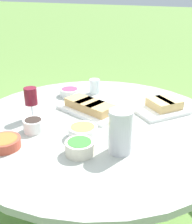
# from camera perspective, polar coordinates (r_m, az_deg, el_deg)

# --- Properties ---
(ground_plane) EXTENTS (40.00, 40.00, 0.00)m
(ground_plane) POSITION_cam_1_polar(r_m,az_deg,el_deg) (1.99, 0.00, -21.34)
(ground_plane) COLOR #668E42
(dining_table) EXTENTS (1.44, 1.44, 0.74)m
(dining_table) POSITION_cam_1_polar(r_m,az_deg,el_deg) (1.59, 0.00, -4.75)
(dining_table) COLOR #4C4C51
(dining_table) RESTS_ON ground_plane
(water_pitcher) EXTENTS (0.11, 0.11, 0.20)m
(water_pitcher) POSITION_cam_1_polar(r_m,az_deg,el_deg) (1.24, 4.97, -3.99)
(water_pitcher) COLOR silver
(water_pitcher) RESTS_ON dining_table
(wine_glass) EXTENTS (0.07, 0.07, 0.18)m
(wine_glass) POSITION_cam_1_polar(r_m,az_deg,el_deg) (1.58, -13.11, 2.93)
(wine_glass) COLOR silver
(wine_glass) RESTS_ON dining_table
(platter_bread_main) EXTENTS (0.37, 0.37, 0.07)m
(platter_bread_main) POSITION_cam_1_polar(r_m,az_deg,el_deg) (1.72, 13.24, 1.12)
(platter_bread_main) COLOR white
(platter_bread_main) RESTS_ON dining_table
(platter_charcuterie) EXTENTS (0.42, 0.30, 0.07)m
(platter_charcuterie) POSITION_cam_1_polar(r_m,az_deg,el_deg) (1.66, -1.31, 0.93)
(platter_charcuterie) COLOR white
(platter_charcuterie) RESTS_ON dining_table
(bowl_fries) EXTENTS (0.14, 0.14, 0.06)m
(bowl_fries) POSITION_cam_1_polar(r_m,az_deg,el_deg) (1.39, -2.71, -3.91)
(bowl_fries) COLOR white
(bowl_fries) RESTS_ON dining_table
(bowl_salad) EXTENTS (0.13, 0.13, 0.06)m
(bowl_salad) POSITION_cam_1_polar(r_m,az_deg,el_deg) (1.26, -3.35, -7.11)
(bowl_salad) COLOR beige
(bowl_salad) RESTS_ON dining_table
(bowl_olives) EXTENTS (0.10, 0.10, 0.07)m
(bowl_olives) POSITION_cam_1_polar(r_m,az_deg,el_deg) (1.48, -12.59, -2.53)
(bowl_olives) COLOR white
(bowl_olives) RESTS_ON dining_table
(bowl_dip_red) EXTENTS (0.13, 0.13, 0.05)m
(bowl_dip_red) POSITION_cam_1_polar(r_m,az_deg,el_deg) (1.92, -5.35, 4.12)
(bowl_dip_red) COLOR white
(bowl_dip_red) RESTS_ON dining_table
(bowl_roasted_veg) EXTENTS (0.15, 0.15, 0.05)m
(bowl_roasted_veg) POSITION_cam_1_polar(r_m,az_deg,el_deg) (1.37, -18.14, -5.91)
(bowl_roasted_veg) COLOR #B74733
(bowl_roasted_veg) RESTS_ON dining_table
(cup_water_near) EXTENTS (0.07, 0.07, 0.10)m
(cup_water_near) POSITION_cam_1_polar(r_m,az_deg,el_deg) (1.95, -0.30, 5.27)
(cup_water_near) COLOR silver
(cup_water_near) RESTS_ON dining_table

